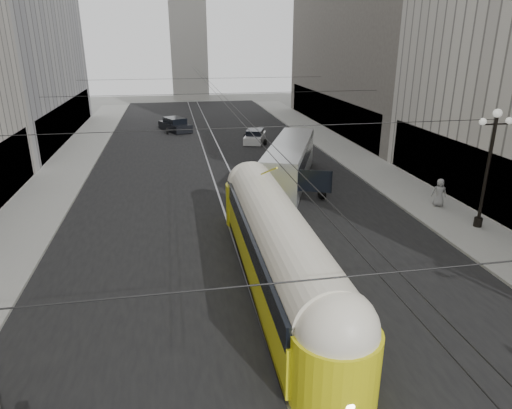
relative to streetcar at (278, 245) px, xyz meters
name	(u,v)px	position (x,y,z in m)	size (l,w,h in m)	color
road	(220,170)	(-0.50, 18.19, -1.74)	(20.00, 85.00, 0.02)	black
sidewalk_left	(70,165)	(-12.50, 21.69, -1.67)	(4.00, 72.00, 0.15)	gray
sidewalk_right	(347,152)	(11.50, 21.69, -1.67)	(4.00, 72.00, 0.15)	gray
rail_left	(210,170)	(-1.25, 18.19, -1.74)	(0.12, 85.00, 0.04)	gray
rail_right	(229,169)	(0.25, 18.19, -1.74)	(0.12, 85.00, 0.04)	gray
distant_tower	(186,6)	(-0.50, 65.69, 13.22)	(6.00, 6.00, 31.36)	#B2AFA8
lamppost_right_mid	(489,163)	(12.10, 3.69, 2.00)	(1.86, 0.44, 6.37)	black
catenary	(221,96)	(-0.38, 17.18, 4.14)	(25.00, 72.00, 0.23)	black
streetcar	(278,245)	(0.00, 0.00, 0.00)	(2.72, 16.31, 3.57)	#D1CB12
city_bus	(290,161)	(4.08, 13.90, -0.14)	(6.50, 11.95, 2.93)	#B5B8BA
sedan_white_far	(255,137)	(4.08, 27.77, -1.15)	(2.94, 4.48, 1.31)	white
sedan_dark_far	(175,125)	(-3.70, 35.25, -1.05)	(3.80, 5.21, 1.52)	black
pedestrian_sidewalk_right	(439,192)	(11.74, 7.07, -0.73)	(0.84, 0.52, 1.72)	gray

